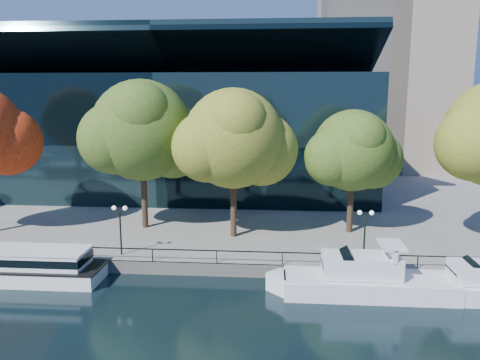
# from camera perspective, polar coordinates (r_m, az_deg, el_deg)

# --- Properties ---
(ground) EXTENTS (160.00, 160.00, 0.00)m
(ground) POSITION_cam_1_polar(r_m,az_deg,el_deg) (34.84, -11.94, -13.01)
(ground) COLOR black
(ground) RESTS_ON ground
(promenade) EXTENTS (90.00, 67.08, 1.00)m
(promenade) POSITION_cam_1_polar(r_m,az_deg,el_deg) (68.91, -3.49, -0.63)
(promenade) COLOR slate
(promenade) RESTS_ON ground
(railing) EXTENTS (88.20, 0.08, 0.99)m
(railing) POSITION_cam_1_polar(r_m,az_deg,el_deg) (37.06, -10.64, -8.29)
(railing) COLOR black
(railing) RESTS_ON promenade
(convention_building) EXTENTS (50.00, 24.57, 21.43)m
(convention_building) POSITION_cam_1_polar(r_m,az_deg,el_deg) (64.02, -7.70, 5.68)
(convention_building) COLOR black
(convention_building) RESTS_ON ground
(tour_boat) EXTENTS (15.68, 3.50, 2.98)m
(tour_boat) POSITION_cam_1_polar(r_m,az_deg,el_deg) (39.62, -26.95, -9.07)
(tour_boat) COLOR silver
(tour_boat) RESTS_ON ground
(cruiser_near) EXTENTS (12.94, 3.33, 3.75)m
(cruiser_near) POSITION_cam_1_polar(r_m,az_deg,el_deg) (34.01, 14.56, -11.59)
(cruiser_near) COLOR silver
(cruiser_near) RESTS_ON ground
(tree_2) EXTENTS (11.83, 9.70, 14.12)m
(tree_2) POSITION_cam_1_polar(r_m,az_deg,el_deg) (44.78, -11.66, 5.69)
(tree_2) COLOR black
(tree_2) RESTS_ON promenade
(tree_3) EXTENTS (11.01, 9.03, 13.30)m
(tree_3) POSITION_cam_1_polar(r_m,az_deg,el_deg) (41.04, -0.56, 4.82)
(tree_3) COLOR black
(tree_3) RESTS_ON promenade
(tree_4) EXTENTS (9.28, 7.61, 11.39)m
(tree_4) POSITION_cam_1_polar(r_m,az_deg,el_deg) (43.80, 13.77, 3.30)
(tree_4) COLOR black
(tree_4) RESTS_ON promenade
(lamp_1) EXTENTS (1.26, 0.36, 4.03)m
(lamp_1) POSITION_cam_1_polar(r_m,az_deg,el_deg) (38.45, -14.43, -4.58)
(lamp_1) COLOR black
(lamp_1) RESTS_ON promenade
(lamp_2) EXTENTS (1.26, 0.36, 4.03)m
(lamp_2) POSITION_cam_1_polar(r_m,az_deg,el_deg) (37.06, 15.01, -5.17)
(lamp_2) COLOR black
(lamp_2) RESTS_ON promenade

